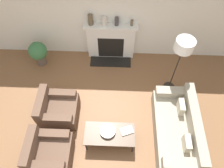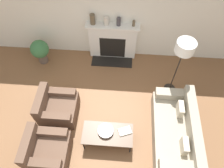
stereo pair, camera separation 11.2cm
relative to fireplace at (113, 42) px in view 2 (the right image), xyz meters
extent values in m
plane|color=brown|center=(-0.18, -2.56, -0.57)|extent=(18.00, 18.00, 0.00)
cube|color=silver|center=(-0.18, 0.14, 0.88)|extent=(18.00, 0.06, 2.90)
cube|color=silver|center=(0.00, 0.01, -0.01)|extent=(1.33, 0.20, 1.11)
cube|color=black|center=(0.00, -0.07, -0.16)|extent=(0.73, 0.04, 0.72)
cube|color=black|center=(0.00, -0.27, -0.56)|extent=(1.20, 0.40, 0.02)
cube|color=silver|center=(0.00, -0.02, 0.57)|extent=(1.45, 0.28, 0.05)
cube|color=#9E937F|center=(1.57, -2.47, -0.36)|extent=(0.89, 1.91, 0.41)
cube|color=#9E937F|center=(1.92, -2.47, 0.03)|extent=(0.20, 1.91, 0.38)
cube|color=#9E937F|center=(1.57, -1.62, -0.05)|extent=(0.82, 0.22, 0.21)
cube|color=#9E937F|center=(1.57, -3.31, -0.05)|extent=(0.82, 0.22, 0.21)
cube|color=#C0B49C|center=(1.70, -2.04, -0.02)|extent=(0.12, 0.32, 0.28)
cube|color=#C0B49C|center=(1.70, -2.90, -0.02)|extent=(0.12, 0.32, 0.28)
cube|color=brown|center=(-1.17, -3.11, -0.36)|extent=(0.87, 0.85, 0.40)
cube|color=brown|center=(-1.53, -3.11, 0.01)|extent=(0.18, 0.85, 0.34)
cube|color=brown|center=(-1.17, -3.45, -0.09)|extent=(0.79, 0.18, 0.14)
cube|color=brown|center=(-1.17, -2.78, -0.09)|extent=(0.79, 0.18, 0.14)
cube|color=brown|center=(-1.17, -2.07, -0.36)|extent=(0.87, 0.85, 0.40)
cube|color=brown|center=(-1.53, -2.07, 0.01)|extent=(0.18, 0.85, 0.34)
cube|color=brown|center=(-1.17, -2.41, -0.09)|extent=(0.79, 0.18, 0.14)
cube|color=brown|center=(-1.17, -1.74, -0.09)|extent=(0.79, 0.18, 0.14)
cube|color=#4C3828|center=(0.09, -2.69, -0.18)|extent=(1.12, 0.55, 0.03)
cylinder|color=black|center=(-0.43, -2.93, -0.38)|extent=(0.03, 0.03, 0.37)
cylinder|color=black|center=(0.61, -2.93, -0.38)|extent=(0.03, 0.03, 0.37)
cylinder|color=black|center=(-0.43, -2.45, -0.38)|extent=(0.03, 0.03, 0.37)
cylinder|color=black|center=(0.61, -2.45, -0.38)|extent=(0.03, 0.03, 0.37)
cylinder|color=silver|center=(0.04, -2.65, -0.16)|extent=(0.12, 0.12, 0.02)
cylinder|color=silver|center=(0.04, -2.65, -0.12)|extent=(0.34, 0.34, 0.06)
cube|color=#B2A893|center=(0.46, -2.61, -0.15)|extent=(0.33, 0.28, 0.02)
cylinder|color=black|center=(1.64, -1.11, -0.55)|extent=(0.30, 0.30, 0.03)
cylinder|color=black|center=(1.64, -1.11, 0.20)|extent=(0.03, 0.03, 1.48)
cylinder|color=white|center=(1.64, -1.11, 1.04)|extent=(0.42, 0.42, 0.27)
cylinder|color=brown|center=(-0.52, 0.01, 0.74)|extent=(0.13, 0.13, 0.29)
cylinder|color=beige|center=(-0.17, 0.01, 0.71)|extent=(0.13, 0.13, 0.23)
cylinder|color=#3D383D|center=(0.15, 0.01, 0.71)|extent=(0.11, 0.11, 0.22)
cylinder|color=brown|center=(0.54, 0.01, 0.68)|extent=(0.07, 0.07, 0.16)
cylinder|color=brown|center=(-2.03, -0.39, -0.43)|extent=(0.27, 0.27, 0.28)
sphere|color=#386B3D|center=(-2.03, -0.39, -0.06)|extent=(0.51, 0.51, 0.51)
camera|label=1|loc=(0.21, -4.53, 4.41)|focal=35.00mm
camera|label=2|loc=(0.32, -4.52, 4.41)|focal=35.00mm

